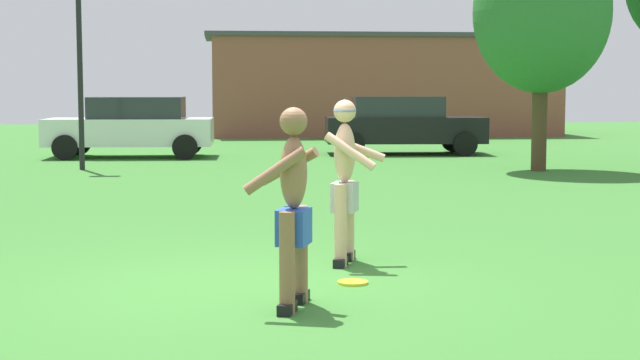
{
  "coord_description": "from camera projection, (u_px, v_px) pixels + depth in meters",
  "views": [
    {
      "loc": [
        -0.23,
        -8.77,
        1.85
      ],
      "look_at": [
        0.69,
        0.37,
        0.96
      ],
      "focal_mm": 54.28,
      "sensor_mm": 36.0,
      "label": 1
    }
  ],
  "objects": [
    {
      "name": "car_white_near_post",
      "position": [
        132.0,
        126.0,
        25.28
      ],
      "size": [
        4.37,
        2.17,
        1.58
      ],
      "color": "white",
      "rests_on": "ground_plane"
    },
    {
      "name": "car_black_mid_lot",
      "position": [
        403.0,
        124.0,
        26.5
      ],
      "size": [
        4.39,
        2.22,
        1.58
      ],
      "color": "black",
      "rests_on": "ground_plane"
    },
    {
      "name": "player_in_blue",
      "position": [
        293.0,
        204.0,
        8.03
      ],
      "size": [
        0.66,
        0.75,
        1.68
      ],
      "color": "black",
      "rests_on": "ground_plane"
    },
    {
      "name": "ground_plane",
      "position": [
        249.0,
        288.0,
        8.89
      ],
      "size": [
        80.0,
        80.0,
        0.0
      ],
      "primitive_type": "plane",
      "color": "#38752D"
    },
    {
      "name": "outbuilding_behind_lot",
      "position": [
        382.0,
        85.0,
        36.99
      ],
      "size": [
        13.41,
        4.69,
        3.8
      ],
      "color": "brown",
      "rests_on": "ground_plane"
    },
    {
      "name": "tree_behind_players",
      "position": [
        542.0,
        13.0,
        20.96
      ],
      "size": [
        2.98,
        2.98,
        5.22
      ],
      "color": "#4C3823",
      "rests_on": "ground_plane"
    },
    {
      "name": "player_with_cap",
      "position": [
        345.0,
        173.0,
        10.06
      ],
      "size": [
        0.7,
        0.71,
        1.73
      ],
      "color": "black",
      "rests_on": "ground_plane"
    },
    {
      "name": "frisbee",
      "position": [
        353.0,
        282.0,
        9.1
      ],
      "size": [
        0.29,
        0.29,
        0.03
      ],
      "primitive_type": "cylinder",
      "color": "yellow",
      "rests_on": "ground_plane"
    },
    {
      "name": "lamp_post",
      "position": [
        79.0,
        33.0,
        21.29
      ],
      "size": [
        0.6,
        0.24,
        4.8
      ],
      "color": "black",
      "rests_on": "ground_plane"
    }
  ]
}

